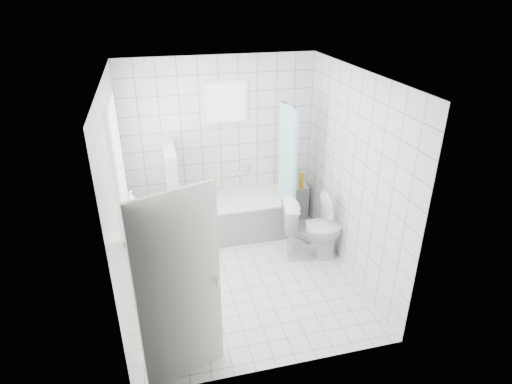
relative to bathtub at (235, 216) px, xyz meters
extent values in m
plane|color=white|center=(-0.11, -1.12, -0.29)|extent=(3.00, 3.00, 0.00)
plane|color=white|center=(-0.11, -1.12, 2.31)|extent=(3.00, 3.00, 0.00)
cube|color=white|center=(-0.11, 0.38, 1.01)|extent=(2.80, 0.02, 2.60)
cube|color=white|center=(-0.11, -2.62, 1.01)|extent=(2.80, 0.02, 2.60)
cube|color=white|center=(-1.51, -1.12, 1.01)|extent=(0.02, 3.00, 2.60)
cube|color=white|center=(1.29, -1.12, 1.01)|extent=(0.02, 3.00, 2.60)
cube|color=white|center=(-1.47, -0.82, 1.31)|extent=(0.01, 0.90, 1.40)
cube|color=white|center=(-0.01, 0.33, 1.66)|extent=(0.50, 0.01, 0.50)
cube|color=white|center=(-1.42, -0.82, 0.57)|extent=(0.18, 1.02, 0.08)
cube|color=silver|center=(-0.99, -2.47, 0.71)|extent=(0.76, 0.31, 2.00)
cube|color=white|center=(0.00, 0.00, -0.02)|extent=(1.62, 0.75, 0.55)
cube|color=white|center=(0.00, 0.00, 0.27)|extent=(1.64, 0.77, 0.03)
cube|color=white|center=(-0.88, -0.05, 0.46)|extent=(0.15, 0.85, 1.50)
cube|color=white|center=(1.04, 0.25, -0.02)|extent=(0.40, 0.24, 0.55)
imported|color=white|center=(0.92, -0.86, 0.13)|extent=(0.90, 0.62, 0.85)
cylinder|color=silver|center=(0.76, -0.02, 1.71)|extent=(0.02, 0.80, 0.02)
cube|color=silver|center=(0.10, 0.33, 0.56)|extent=(0.18, 0.06, 0.06)
imported|color=#C060A1|center=(-1.41, -0.55, 0.70)|extent=(0.10, 0.10, 0.19)
imported|color=#2FD0D5|center=(-1.41, -1.02, 0.69)|extent=(0.11, 0.11, 0.17)
imported|color=silver|center=(-1.41, -0.70, 0.76)|extent=(0.17, 0.17, 0.30)
imported|color=white|center=(-1.41, -0.82, 0.70)|extent=(0.19, 0.19, 0.17)
cylinder|color=#F63F1C|center=(0.99, 0.27, 0.37)|extent=(0.06, 0.06, 0.22)
cylinder|color=gold|center=(1.11, 0.17, 0.39)|extent=(0.06, 0.06, 0.27)
cylinder|color=#189528|center=(0.97, 0.17, 0.37)|extent=(0.06, 0.06, 0.22)
camera|label=1|loc=(-1.07, -5.55, 3.17)|focal=30.00mm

